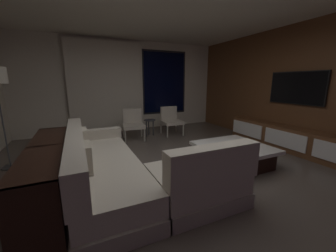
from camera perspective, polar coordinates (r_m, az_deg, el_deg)
name	(u,v)px	position (r m, az deg, el deg)	size (l,w,h in m)	color
floor	(180,177)	(3.29, 3.41, -14.21)	(9.20, 9.20, 0.00)	#564C44
back_wall_with_window	(123,86)	(6.35, -12.66, 10.94)	(6.60, 0.30, 2.70)	beige
media_wall	(312,88)	(5.15, 35.71, 8.75)	(0.12, 7.80, 2.70)	brown
sectional_couch	(126,171)	(2.84, -11.83, -12.48)	(1.98, 2.50, 0.82)	#A49C8C
coffee_table	(233,155)	(3.84, 18.07, -7.77)	(1.16, 1.16, 0.36)	black
book_stack_on_coffee_table	(241,144)	(3.82, 19.98, -4.82)	(0.31, 0.22, 0.07)	#8CB67B
accent_chair_near_window	(171,119)	(5.74, 0.78, 1.99)	(0.56, 0.58, 0.78)	#B2ADA0
accent_chair_by_curtain	(133,123)	(5.32, -9.91, 0.97)	(0.62, 0.63, 0.78)	#B2ADA0
side_stool	(150,123)	(5.57, -5.26, 0.97)	(0.32, 0.32, 0.46)	#333338
media_console	(293,140)	(5.08, 32.01, -3.42)	(0.46, 3.10, 0.52)	brown
mounted_tv	(296,88)	(5.19, 32.71, 9.12)	(0.05, 1.21, 0.70)	black
console_table_behind_couch	(49,171)	(2.89, -30.84, -11.06)	(0.40, 2.10, 0.74)	black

